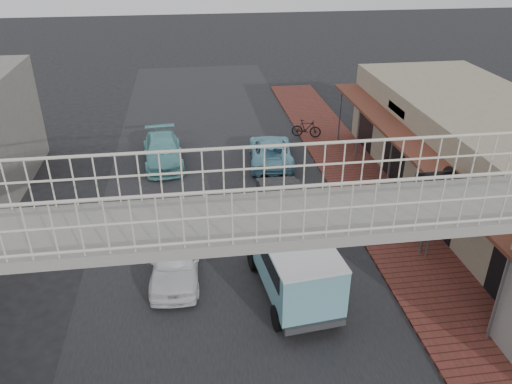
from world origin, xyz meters
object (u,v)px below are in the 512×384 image
object	(u,v)px
white_hatchback	(176,258)
angkot_far	(163,151)
arrow_sign	(455,184)
dark_sedan	(283,211)
angkot_curb	(271,151)
motorcycle_near	(398,205)
angkot_van	(293,258)
motorcycle_far	(306,128)

from	to	relation	value
white_hatchback	angkot_far	distance (m)	9.31
arrow_sign	angkot_far	bearing A→B (deg)	136.39
dark_sedan	angkot_far	size ratio (longest dim) A/B	1.06
white_hatchback	angkot_curb	xyz separation A→B (m)	(4.65, 8.63, -0.06)
dark_sedan	motorcycle_near	distance (m)	4.69
angkot_far	dark_sedan	bearing A→B (deg)	-60.02
angkot_van	arrow_sign	xyz separation A→B (m)	(5.79, 1.46, 1.41)
white_hatchback	motorcycle_near	xyz separation A→B (m)	(8.78, 2.52, -0.08)
white_hatchback	motorcycle_far	size ratio (longest dim) A/B	2.40
white_hatchback	motorcycle_near	world-z (taller)	white_hatchback
motorcycle_far	white_hatchback	bearing A→B (deg)	166.77
dark_sedan	angkot_van	xyz separation A→B (m)	(-0.44, -3.88, 0.59)
angkot_curb	angkot_van	size ratio (longest dim) A/B	0.96
angkot_van	arrow_sign	distance (m)	6.13
dark_sedan	arrow_sign	bearing A→B (deg)	-22.61
angkot_far	angkot_van	size ratio (longest dim) A/B	0.97
motorcycle_far	angkot_far	bearing A→B (deg)	124.48
angkot_curb	angkot_far	distance (m)	5.35
angkot_curb	white_hatchback	bearing A→B (deg)	67.43
angkot_far	motorcycle_far	world-z (taller)	angkot_far
dark_sedan	motorcycle_far	xyz separation A→B (m)	(3.03, 9.13, -0.19)
angkot_curb	arrow_sign	world-z (taller)	arrow_sign
motorcycle_near	angkot_van	bearing A→B (deg)	131.78
angkot_curb	angkot_far	size ratio (longest dim) A/B	0.98
angkot_far	angkot_van	bearing A→B (deg)	-72.78
angkot_van	motorcycle_far	bearing A→B (deg)	68.99
angkot_far	motorcycle_far	bearing A→B (deg)	11.40
angkot_far	arrow_sign	xyz separation A→B (m)	(10.10, -9.33, 2.13)
white_hatchback	dark_sedan	xyz separation A→B (m)	(4.09, 2.38, 0.11)
white_hatchback	motorcycle_near	distance (m)	9.13
white_hatchback	motorcycle_far	world-z (taller)	white_hatchback
angkot_far	motorcycle_far	xyz separation A→B (m)	(7.78, 2.23, -0.06)
angkot_van	motorcycle_far	world-z (taller)	angkot_van
motorcycle_far	arrow_sign	size ratio (longest dim) A/B	0.49
dark_sedan	motorcycle_near	world-z (taller)	dark_sedan
motorcycle_near	motorcycle_far	bearing A→B (deg)	14.07
dark_sedan	motorcycle_far	world-z (taller)	dark_sedan
angkot_van	motorcycle_near	xyz separation A→B (m)	(5.13, 4.02, -0.78)
dark_sedan	arrow_sign	xyz separation A→B (m)	(5.34, -2.42, 2.00)
angkot_curb	angkot_far	bearing A→B (deg)	-1.34
angkot_van	angkot_curb	bearing A→B (deg)	78.32
angkot_far	motorcycle_near	bearing A→B (deg)	-40.19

